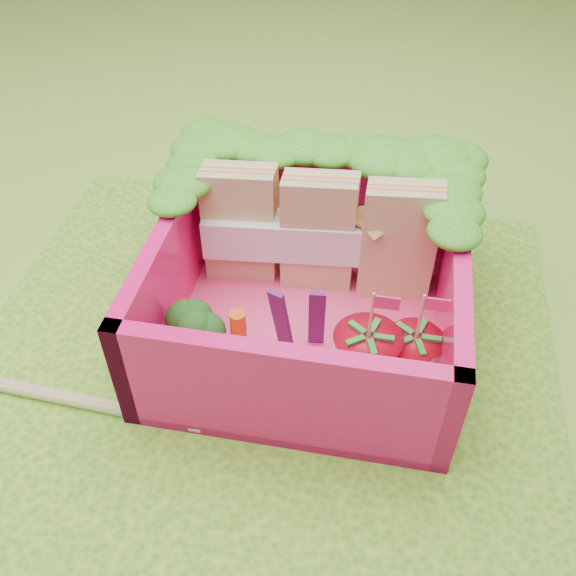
# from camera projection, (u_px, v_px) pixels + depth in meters

# --- Properties ---
(ground) EXTENTS (14.00, 14.00, 0.00)m
(ground) POSITION_uv_depth(u_px,v_px,m) (257.00, 371.00, 2.85)
(ground) COLOR #84BE35
(ground) RESTS_ON ground
(placemat) EXTENTS (2.60, 2.60, 0.03)m
(placemat) POSITION_uv_depth(u_px,v_px,m) (257.00, 369.00, 2.84)
(placemat) COLOR #559421
(placemat) RESTS_ON ground
(bento_floor) EXTENTS (1.30, 1.30, 0.05)m
(bento_floor) POSITION_uv_depth(u_px,v_px,m) (307.00, 326.00, 2.98)
(bento_floor) COLOR #FF417E
(bento_floor) RESTS_ON placemat
(bento_box) EXTENTS (1.30, 1.30, 0.55)m
(bento_box) POSITION_uv_depth(u_px,v_px,m) (308.00, 286.00, 2.81)
(bento_box) COLOR #FF156E
(bento_box) RESTS_ON placemat
(lettuce_ruffle) EXTENTS (1.43, 0.83, 0.11)m
(lettuce_ruffle) POSITION_uv_depth(u_px,v_px,m) (327.00, 161.00, 2.93)
(lettuce_ruffle) COLOR #217D16
(lettuce_ruffle) RESTS_ON bento_box
(sandwich_stack) EXTENTS (1.09, 0.28, 0.60)m
(sandwich_stack) POSITION_uv_depth(u_px,v_px,m) (320.00, 234.00, 2.97)
(sandwich_stack) COLOR tan
(sandwich_stack) RESTS_ON bento_floor
(broccoli) EXTENTS (0.31, 0.31, 0.24)m
(broccoli) POSITION_uv_depth(u_px,v_px,m) (193.00, 334.00, 2.68)
(broccoli) COLOR #5F9146
(broccoli) RESTS_ON bento_floor
(carrot_sticks) EXTENTS (0.16, 0.13, 0.26)m
(carrot_sticks) POSITION_uv_depth(u_px,v_px,m) (227.00, 339.00, 2.72)
(carrot_sticks) COLOR orange
(carrot_sticks) RESTS_ON bento_floor
(purple_wedges) EXTENTS (0.22, 0.07, 0.38)m
(purple_wedges) POSITION_uv_depth(u_px,v_px,m) (299.00, 319.00, 2.71)
(purple_wedges) COLOR #461856
(purple_wedges) RESTS_ON bento_floor
(strawberry_left) EXTENTS (0.28, 0.28, 0.52)m
(strawberry_left) POSITION_uv_depth(u_px,v_px,m) (366.00, 360.00, 2.61)
(strawberry_left) COLOR red
(strawberry_left) RESTS_ON bento_floor
(strawberry_right) EXTENTS (0.23, 0.23, 0.47)m
(strawberry_right) POSITION_uv_depth(u_px,v_px,m) (412.00, 356.00, 2.65)
(strawberry_right) COLOR red
(strawberry_right) RESTS_ON bento_floor
(snap_peas) EXTENTS (0.58, 0.51, 0.05)m
(snap_peas) POSITION_uv_depth(u_px,v_px,m) (392.00, 370.00, 2.72)
(snap_peas) COLOR green
(snap_peas) RESTS_ON bento_floor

